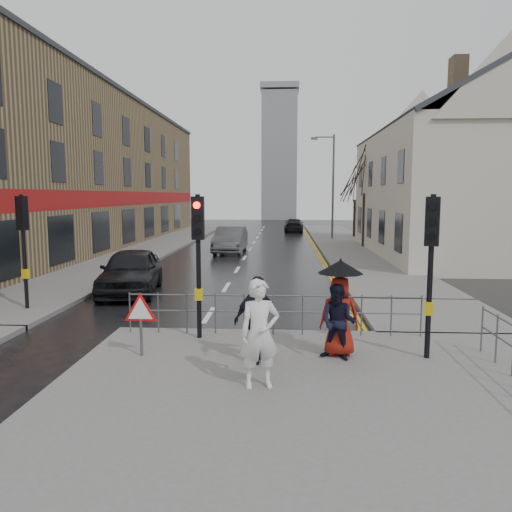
# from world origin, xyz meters

# --- Properties ---
(ground) EXTENTS (120.00, 120.00, 0.00)m
(ground) POSITION_xyz_m (0.00, 0.00, 0.00)
(ground) COLOR black
(ground) RESTS_ON ground
(near_pavement) EXTENTS (10.00, 9.00, 0.14)m
(near_pavement) POSITION_xyz_m (3.00, -3.50, 0.07)
(near_pavement) COLOR #605E5B
(near_pavement) RESTS_ON ground
(left_pavement) EXTENTS (4.00, 44.00, 0.14)m
(left_pavement) POSITION_xyz_m (-6.50, 23.00, 0.07)
(left_pavement) COLOR #605E5B
(left_pavement) RESTS_ON ground
(right_pavement) EXTENTS (4.00, 40.00, 0.14)m
(right_pavement) POSITION_xyz_m (6.50, 25.00, 0.07)
(right_pavement) COLOR #605E5B
(right_pavement) RESTS_ON ground
(pavement_bridge_right) EXTENTS (4.00, 4.20, 0.14)m
(pavement_bridge_right) POSITION_xyz_m (6.50, 3.00, 0.07)
(pavement_bridge_right) COLOR #605E5B
(pavement_bridge_right) RESTS_ON ground
(building_left_terrace) EXTENTS (8.00, 42.00, 10.00)m
(building_left_terrace) POSITION_xyz_m (-12.00, 22.00, 5.00)
(building_left_terrace) COLOR #856D4C
(building_left_terrace) RESTS_ON ground
(building_right_cream) EXTENTS (9.00, 16.40, 10.10)m
(building_right_cream) POSITION_xyz_m (12.00, 18.00, 4.78)
(building_right_cream) COLOR beige
(building_right_cream) RESTS_ON ground
(church_tower) EXTENTS (5.00, 5.00, 18.00)m
(church_tower) POSITION_xyz_m (1.50, 62.00, 9.00)
(church_tower) COLOR gray
(church_tower) RESTS_ON ground
(traffic_signal_near_left) EXTENTS (0.28, 0.27, 3.40)m
(traffic_signal_near_left) POSITION_xyz_m (0.20, 0.20, 2.46)
(traffic_signal_near_left) COLOR black
(traffic_signal_near_left) RESTS_ON near_pavement
(traffic_signal_near_right) EXTENTS (0.34, 0.33, 3.40)m
(traffic_signal_near_right) POSITION_xyz_m (5.20, -1.00, 2.46)
(traffic_signal_near_right) COLOR black
(traffic_signal_near_right) RESTS_ON near_pavement
(traffic_signal_far_left) EXTENTS (0.34, 0.33, 3.40)m
(traffic_signal_far_left) POSITION_xyz_m (-5.50, 3.00, 2.46)
(traffic_signal_far_left) COLOR black
(traffic_signal_far_left) RESTS_ON left_pavement
(guard_railing_front) EXTENTS (7.14, 0.04, 1.00)m
(guard_railing_front) POSITION_xyz_m (1.95, 0.60, 0.86)
(guard_railing_front) COLOR #595B5E
(guard_railing_front) RESTS_ON near_pavement
(warning_sign) EXTENTS (0.80, 0.07, 1.35)m
(warning_sign) POSITION_xyz_m (-0.80, -1.21, 1.04)
(warning_sign) COLOR #595B5E
(warning_sign) RESTS_ON near_pavement
(street_lamp) EXTENTS (1.83, 0.25, 8.00)m
(street_lamp) POSITION_xyz_m (5.82, 28.00, 4.71)
(street_lamp) COLOR #595B5E
(street_lamp) RESTS_ON right_pavement
(tree_near) EXTENTS (2.40, 2.40, 6.58)m
(tree_near) POSITION_xyz_m (7.50, 22.00, 5.14)
(tree_near) COLOR #31231B
(tree_near) RESTS_ON right_pavement
(tree_far) EXTENTS (2.40, 2.40, 5.64)m
(tree_far) POSITION_xyz_m (8.00, 30.00, 4.42)
(tree_far) COLOR #31231B
(tree_far) RESTS_ON right_pavement
(pedestrian_a) EXTENTS (0.79, 0.61, 1.93)m
(pedestrian_a) POSITION_xyz_m (1.78, -2.78, 1.10)
(pedestrian_a) COLOR white
(pedestrian_a) RESTS_ON near_pavement
(pedestrian_b) EXTENTS (0.93, 0.84, 1.57)m
(pedestrian_b) POSITION_xyz_m (3.32, -1.21, 0.93)
(pedestrian_b) COLOR black
(pedestrian_b) RESTS_ON near_pavement
(pedestrian_with_umbrella) EXTENTS (0.96, 0.96, 2.04)m
(pedestrian_with_umbrella) POSITION_xyz_m (3.38, -0.93, 1.25)
(pedestrian_with_umbrella) COLOR maroon
(pedestrian_with_umbrella) RESTS_ON near_pavement
(pedestrian_d) EXTENTS (1.09, 0.97, 1.77)m
(pedestrian_d) POSITION_xyz_m (1.65, -1.45, 1.02)
(pedestrian_d) COLOR black
(pedestrian_d) RESTS_ON near_pavement
(car_parked) EXTENTS (2.48, 4.93, 1.61)m
(car_parked) POSITION_xyz_m (-3.29, 6.16, 0.80)
(car_parked) COLOR black
(car_parked) RESTS_ON ground
(car_mid) EXTENTS (1.81, 4.87, 1.59)m
(car_mid) POSITION_xyz_m (-1.07, 19.05, 0.80)
(car_mid) COLOR #45464A
(car_mid) RESTS_ON ground
(car_far) EXTENTS (1.97, 4.48, 1.28)m
(car_far) POSITION_xyz_m (3.18, 36.69, 0.64)
(car_far) COLOR black
(car_far) RESTS_ON ground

